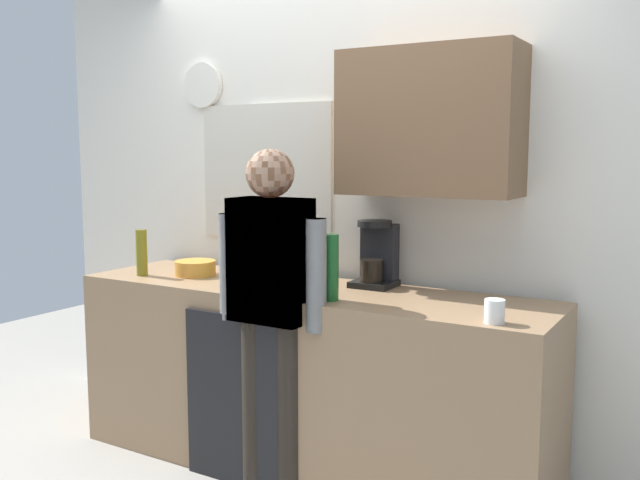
{
  "coord_description": "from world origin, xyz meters",
  "views": [
    {
      "loc": [
        1.78,
        -2.57,
        1.59
      ],
      "look_at": [
        0.11,
        0.25,
        1.17
      ],
      "focal_mm": 39.3,
      "sensor_mm": 36.0,
      "label": 1
    }
  ],
  "objects_px": {
    "cup_blue_mug": "(296,269)",
    "person_guest": "(271,293)",
    "bottle_green_wine": "(330,267)",
    "person_at_sink": "(271,293)",
    "mixing_bowl": "(195,268)",
    "coffee_maker": "(377,257)",
    "bottle_clear_soda": "(244,254)",
    "bottle_olive_oil": "(142,253)",
    "bottle_dark_sauce": "(277,276)",
    "cup_white_mug": "(495,311)",
    "storage_canister": "(283,270)",
    "dish_soap": "(276,263)",
    "bottle_red_vinegar": "(241,254)"
  },
  "relations": [
    {
      "from": "cup_blue_mug",
      "to": "person_guest",
      "type": "distance_m",
      "value": 0.54
    },
    {
      "from": "bottle_green_wine",
      "to": "person_at_sink",
      "type": "relative_size",
      "value": 0.19
    },
    {
      "from": "mixing_bowl",
      "to": "person_at_sink",
      "type": "height_order",
      "value": "person_at_sink"
    },
    {
      "from": "coffee_maker",
      "to": "person_guest",
      "type": "xyz_separation_m",
      "value": [
        -0.28,
        -0.52,
        -0.12
      ]
    },
    {
      "from": "bottle_clear_soda",
      "to": "mixing_bowl",
      "type": "distance_m",
      "value": 0.35
    },
    {
      "from": "bottle_olive_oil",
      "to": "bottle_dark_sauce",
      "type": "bearing_deg",
      "value": -3.81
    },
    {
      "from": "coffee_maker",
      "to": "bottle_clear_soda",
      "type": "xyz_separation_m",
      "value": [
        -0.64,
        -0.23,
        -0.01
      ]
    },
    {
      "from": "bottle_clear_soda",
      "to": "cup_blue_mug",
      "type": "bearing_deg",
      "value": 49.41
    },
    {
      "from": "cup_blue_mug",
      "to": "person_at_sink",
      "type": "distance_m",
      "value": 0.54
    },
    {
      "from": "bottle_dark_sauce",
      "to": "person_at_sink",
      "type": "relative_size",
      "value": 0.11
    },
    {
      "from": "bottle_green_wine",
      "to": "cup_blue_mug",
      "type": "height_order",
      "value": "bottle_green_wine"
    },
    {
      "from": "coffee_maker",
      "to": "bottle_green_wine",
      "type": "xyz_separation_m",
      "value": [
        -0.03,
        -0.41,
        0.0
      ]
    },
    {
      "from": "coffee_maker",
      "to": "cup_white_mug",
      "type": "distance_m",
      "value": 0.87
    },
    {
      "from": "bottle_green_wine",
      "to": "storage_canister",
      "type": "xyz_separation_m",
      "value": [
        -0.36,
        0.15,
        -0.06
      ]
    },
    {
      "from": "coffee_maker",
      "to": "bottle_dark_sauce",
      "type": "height_order",
      "value": "coffee_maker"
    },
    {
      "from": "bottle_clear_soda",
      "to": "bottle_green_wine",
      "type": "xyz_separation_m",
      "value": [
        0.62,
        -0.18,
        0.01
      ]
    },
    {
      "from": "person_at_sink",
      "to": "bottle_clear_soda",
      "type": "bearing_deg",
      "value": 130.22
    },
    {
      "from": "person_guest",
      "to": "person_at_sink",
      "type": "bearing_deg",
      "value": -0.0
    },
    {
      "from": "bottle_dark_sauce",
      "to": "bottle_green_wine",
      "type": "bearing_deg",
      "value": 5.21
    },
    {
      "from": "cup_blue_mug",
      "to": "person_guest",
      "type": "relative_size",
      "value": 0.06
    },
    {
      "from": "cup_white_mug",
      "to": "person_guest",
      "type": "bearing_deg",
      "value": -176.22
    },
    {
      "from": "mixing_bowl",
      "to": "person_at_sink",
      "type": "xyz_separation_m",
      "value": [
        0.7,
        -0.3,
        -0.01
      ]
    },
    {
      "from": "mixing_bowl",
      "to": "dish_soap",
      "type": "height_order",
      "value": "dish_soap"
    },
    {
      "from": "cup_white_mug",
      "to": "person_guest",
      "type": "height_order",
      "value": "person_guest"
    },
    {
      "from": "bottle_green_wine",
      "to": "mixing_bowl",
      "type": "xyz_separation_m",
      "value": [
        -0.95,
        0.19,
        -0.11
      ]
    },
    {
      "from": "person_at_sink",
      "to": "person_guest",
      "type": "relative_size",
      "value": 1.0
    },
    {
      "from": "bottle_clear_soda",
      "to": "person_guest",
      "type": "bearing_deg",
      "value": -38.23
    },
    {
      "from": "person_at_sink",
      "to": "person_guest",
      "type": "height_order",
      "value": "same"
    },
    {
      "from": "bottle_dark_sauce",
      "to": "cup_blue_mug",
      "type": "height_order",
      "value": "bottle_dark_sauce"
    },
    {
      "from": "bottle_clear_soda",
      "to": "bottle_dark_sauce",
      "type": "xyz_separation_m",
      "value": [
        0.34,
        -0.2,
        -0.05
      ]
    },
    {
      "from": "bottle_olive_oil",
      "to": "cup_blue_mug",
      "type": "distance_m",
      "value": 0.84
    },
    {
      "from": "bottle_olive_oil",
      "to": "storage_canister",
      "type": "relative_size",
      "value": 1.47
    },
    {
      "from": "bottle_green_wine",
      "to": "person_guest",
      "type": "height_order",
      "value": "person_guest"
    },
    {
      "from": "bottle_olive_oil",
      "to": "storage_canister",
      "type": "xyz_separation_m",
      "value": [
        0.83,
        0.12,
        -0.04
      ]
    },
    {
      "from": "bottle_dark_sauce",
      "to": "bottle_red_vinegar",
      "type": "bearing_deg",
      "value": 142.23
    },
    {
      "from": "storage_canister",
      "to": "person_guest",
      "type": "distance_m",
      "value": 0.29
    },
    {
      "from": "bottle_clear_soda",
      "to": "cup_white_mug",
      "type": "xyz_separation_m",
      "value": [
        1.38,
        -0.22,
        -0.09
      ]
    },
    {
      "from": "mixing_bowl",
      "to": "cup_blue_mug",
      "type": "bearing_deg",
      "value": 21.71
    },
    {
      "from": "dish_soap",
      "to": "person_at_sink",
      "type": "xyz_separation_m",
      "value": [
        0.28,
        -0.46,
        -0.05
      ]
    },
    {
      "from": "bottle_olive_oil",
      "to": "mixing_bowl",
      "type": "relative_size",
      "value": 1.14
    },
    {
      "from": "bottle_olive_oil",
      "to": "bottle_clear_soda",
      "type": "bearing_deg",
      "value": 13.86
    },
    {
      "from": "cup_white_mug",
      "to": "person_at_sink",
      "type": "relative_size",
      "value": 0.06
    },
    {
      "from": "bottle_red_vinegar",
      "to": "person_at_sink",
      "type": "distance_m",
      "value": 0.71
    },
    {
      "from": "coffee_maker",
      "to": "storage_canister",
      "type": "height_order",
      "value": "coffee_maker"
    },
    {
      "from": "storage_canister",
      "to": "cup_white_mug",
      "type": "bearing_deg",
      "value": -9.87
    },
    {
      "from": "bottle_dark_sauce",
      "to": "dish_soap",
      "type": "distance_m",
      "value": 0.46
    },
    {
      "from": "cup_white_mug",
      "to": "cup_blue_mug",
      "type": "distance_m",
      "value": 1.27
    },
    {
      "from": "person_at_sink",
      "to": "coffee_maker",
      "type": "bearing_deg",
      "value": 50.59
    },
    {
      "from": "coffee_maker",
      "to": "bottle_dark_sauce",
      "type": "xyz_separation_m",
      "value": [
        -0.3,
        -0.44,
        -0.06
      ]
    },
    {
      "from": "mixing_bowl",
      "to": "person_at_sink",
      "type": "distance_m",
      "value": 0.76
    }
  ]
}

